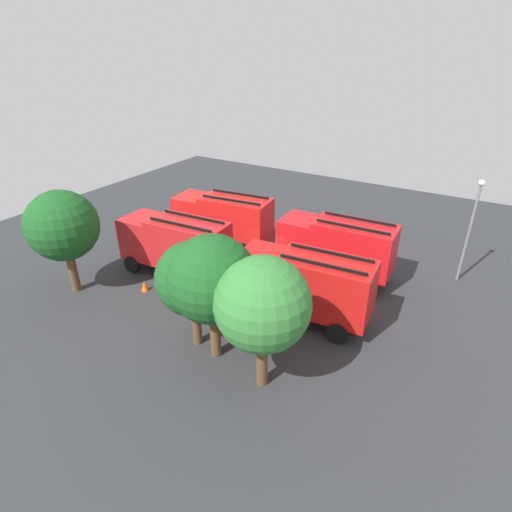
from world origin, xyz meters
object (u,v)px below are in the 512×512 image
Objects in this scene: fire_truck_1 at (223,217)px; traffic_cone_1 at (145,286)px; fire_truck_3 at (175,242)px; firefighter_1 at (215,218)px; fire_truck_0 at (336,245)px; lamppost at (471,224)px; tree_1 at (212,280)px; tree_2 at (193,279)px; tree_3 at (62,226)px; fire_truck_2 at (305,283)px; tree_0 at (263,305)px; firefighter_0 at (260,264)px; traffic_cone_0 at (327,286)px.

traffic_cone_1 is (0.40, 7.61, -1.84)m from fire_truck_1.
fire_truck_3 is at bearing -95.78° from traffic_cone_1.
firefighter_1 is 2.53× the size of traffic_cone_1.
lamppost is at bearing -155.43° from fire_truck_0.
fire_truck_0 is 9.96m from fire_truck_3.
tree_1 is at bearing 76.77° from fire_truck_0.
fire_truck_3 is at bearing -101.19° from firefighter_1.
tree_3 reaches higher than tree_2.
traffic_cone_1 is at bearing -107.26° from firefighter_1.
fire_truck_2 is 1.22× the size of tree_0.
fire_truck_1 is 10.63m from tree_3.
fire_truck_0 is 10.33m from tree_2.
fire_truck_3 is at bearing 27.16° from fire_truck_0.
firefighter_0 is 0.27× the size of tree_1.
tree_1 is (-6.74, 5.06, 1.96)m from fire_truck_3.
traffic_cone_0 is (-0.11, -3.07, -1.78)m from fire_truck_2.
traffic_cone_0 is at bearing -115.33° from tree_2.
fire_truck_1 is (8.55, -0.09, 0.00)m from fire_truck_0.
fire_truck_0 is 1.18× the size of tree_3.
fire_truck_1 is 10.25m from fire_truck_2.
tree_0 reaches higher than firefighter_0.
traffic_cone_0 is at bearing -166.27° from fire_truck_3.
tree_1 is 1.39m from tree_2.
fire_truck_1 is 11.23m from tree_2.
tree_2 is (3.23, 9.70, 1.48)m from fire_truck_0.
fire_truck_2 is 9.91× the size of traffic_cone_0.
tree_0 is 15.10m from lamppost.
fire_truck_2 is at bearing 174.86° from fire_truck_3.
firefighter_0 reaches higher than traffic_cone_1.
tree_2 is 7.26× the size of traffic_cone_0.
tree_2 is at bearing 179.28° from tree_3.
traffic_cone_0 is 9.11m from lamppost.
firefighter_1 is 9.84m from traffic_cone_1.
tree_2 reaches higher than fire_truck_2.
tree_3 is 8.28× the size of traffic_cone_0.
traffic_cone_0 is at bearing -96.42° from fire_truck_2.
fire_truck_1 is at bearing -93.01° from traffic_cone_1.
tree_1 is (1.95, 9.94, 1.96)m from fire_truck_0.
fire_truck_1 is 4.96m from fire_truck_3.
tree_2 is at bearing 163.75° from firefighter_0.
tree_2 reaches higher than firefighter_0.
lamppost reaches higher than tree_0.
fire_truck_0 and fire_truck_1 have the same top height.
fire_truck_3 is at bearing 28.18° from lamppost.
tree_2 is (4.07, -0.72, -0.44)m from tree_0.
firefighter_1 is 0.25× the size of lamppost.
traffic_cone_1 is at bearing 10.33° from fire_truck_2.
tree_1 reaches higher than traffic_cone_1.
fire_truck_1 is at bearing -56.63° from tree_1.
tree_0 reaches higher than fire_truck_3.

